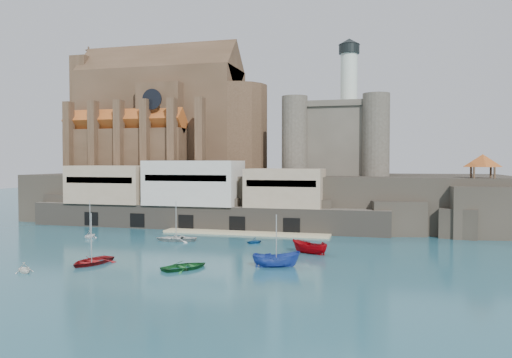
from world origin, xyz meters
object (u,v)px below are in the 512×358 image
at_px(pavilion, 483,162).
at_px(boat_0, 92,264).
at_px(boat_1, 24,272).
at_px(boat_2, 276,267).
at_px(castle_keep, 339,136).
at_px(church, 167,122).

height_order(pavilion, boat_0, pavilion).
height_order(boat_1, boat_2, boat_2).
xyz_separation_m(pavilion, boat_0, (-51.50, -37.84, -12.73)).
distance_m(boat_0, boat_1, 7.87).
bearing_deg(boat_0, pavilion, 46.81).
xyz_separation_m(pavilion, boat_1, (-56.25, -44.12, -12.73)).
relative_size(pavilion, boat_1, 2.22).
bearing_deg(boat_0, boat_2, 20.83).
bearing_deg(boat_1, pavilion, -16.24).
distance_m(pavilion, boat_2, 46.05).
height_order(castle_keep, boat_2, castle_keep).
bearing_deg(boat_1, castle_keep, 8.53).
xyz_separation_m(castle_keep, boat_0, (-25.57, -52.92, -18.31)).
bearing_deg(pavilion, boat_0, -143.69).
bearing_deg(castle_keep, boat_0, -115.79).
relative_size(castle_keep, boat_1, 10.15).
relative_size(church, castle_keep, 1.60).
bearing_deg(church, boat_2, -52.93).
bearing_deg(boat_2, boat_0, 81.68).
xyz_separation_m(church, castle_keep, (40.21, -0.78, -3.81)).
bearing_deg(castle_keep, church, 178.89).
relative_size(church, boat_1, 16.28).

